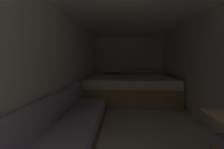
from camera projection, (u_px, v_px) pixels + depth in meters
ground_plane at (134, 122)px, 2.56m from camera, size 7.27×7.27×0.00m
wall_back at (128, 64)px, 5.09m from camera, size 2.71×0.05×2.09m
wall_left at (66, 68)px, 2.55m from camera, size 0.05×5.27×2.09m
wall_right at (210, 68)px, 2.35m from camera, size 0.05×5.27×2.09m
ceiling_slab at (136, 8)px, 2.34m from camera, size 2.71×5.27×0.05m
bed at (129, 87)px, 4.15m from camera, size 2.49×1.91×0.89m
sofa_left at (67, 131)px, 1.82m from camera, size 0.70×2.57×0.69m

